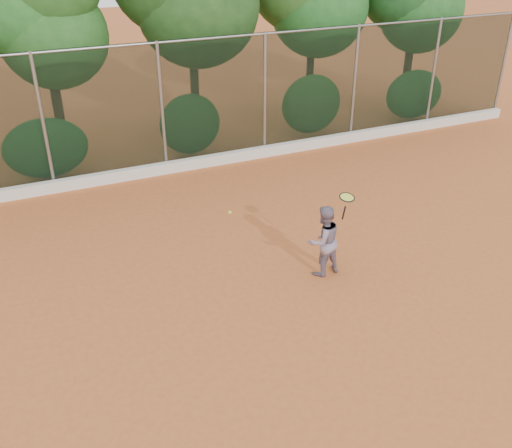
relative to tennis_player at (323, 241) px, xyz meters
name	(u,v)px	position (x,y,z in m)	size (l,w,h in m)	color
ground	(279,309)	(-1.30, -0.72, -0.73)	(80.00, 80.00, 0.00)	#C3622E
concrete_curb	(168,167)	(-1.30, 6.10, -0.58)	(24.00, 0.20, 0.30)	silver
tennis_player	(323,241)	(0.00, 0.00, 0.00)	(0.71, 0.55, 1.46)	gray
chainlink_fence	(162,105)	(-1.30, 6.28, 1.13)	(24.09, 0.09, 3.50)	black
tennis_racket	(347,199)	(0.34, -0.18, 0.90)	(0.31, 0.30, 0.55)	black
tennis_ball_in_flight	(230,212)	(-1.72, 0.52, 0.74)	(0.06, 0.06, 0.06)	#D5F437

